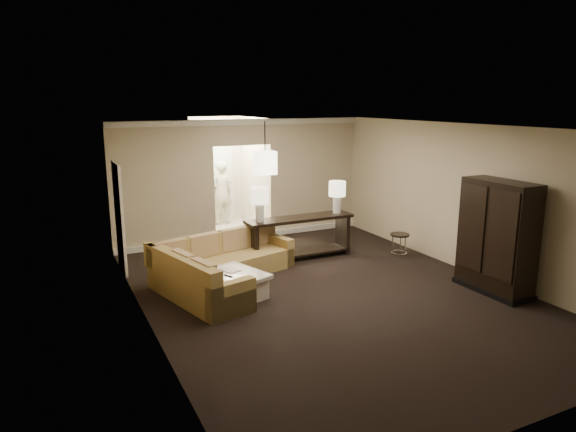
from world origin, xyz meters
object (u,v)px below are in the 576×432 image
coffee_table (229,286)px  person (221,189)px  console_table (300,234)px  sectional_sofa (219,267)px  drink_table (400,240)px  armoire (497,240)px

coffee_table → person: person is taller
console_table → person: size_ratio=1.24×
person → coffee_table: bearing=67.7°
sectional_sofa → person: 4.65m
console_table → person: bearing=97.2°
coffee_table → drink_table: bearing=9.2°
coffee_table → person: 5.34m
coffee_table → drink_table: 4.05m
drink_table → person: bearing=118.7°
console_table → drink_table: console_table is taller
armoire → drink_table: (-0.19, 2.32, -0.57)m
console_table → drink_table: 2.11m
coffee_table → armoire: size_ratio=0.69×
person → console_table: bearing=92.5°
console_table → armoire: size_ratio=1.19×
coffee_table → drink_table: drink_table is taller
coffee_table → drink_table: size_ratio=2.68×
coffee_table → sectional_sofa: bearing=85.1°
console_table → coffee_table: bearing=-144.9°
drink_table → console_table: bearing=157.7°
sectional_sofa → armoire: 4.80m
sectional_sofa → person: person is taller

